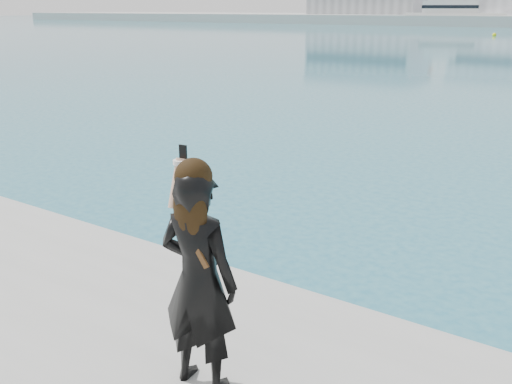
% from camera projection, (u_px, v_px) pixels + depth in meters
% --- Properties ---
extents(motor_yacht, '(19.36, 10.79, 8.72)m').
position_uv_depth(motor_yacht, '(452.00, 13.00, 112.92)').
color(motor_yacht, silver).
rests_on(motor_yacht, ground).
extents(buoy_far, '(0.50, 0.50, 0.50)m').
position_uv_depth(buoy_far, '(494.00, 36.00, 72.60)').
color(buoy_far, '#E8E80C').
rests_on(buoy_far, ground).
extents(woman, '(0.63, 0.45, 1.73)m').
position_uv_depth(woman, '(198.00, 275.00, 3.92)').
color(woman, black).
rests_on(woman, near_quay).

